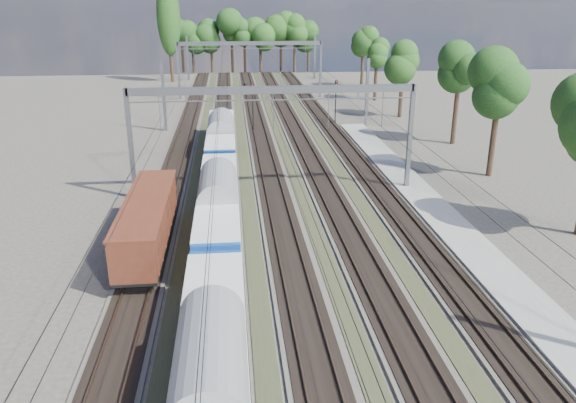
{
  "coord_description": "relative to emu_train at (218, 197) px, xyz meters",
  "views": [
    {
      "loc": [
        -3.42,
        -14.83,
        15.64
      ],
      "look_at": [
        0.18,
        20.15,
        2.8
      ],
      "focal_mm": 35.0,
      "sensor_mm": 36.0,
      "label": 1
    }
  ],
  "objects": [
    {
      "name": "track_bed",
      "position": [
        4.5,
        22.5,
        -2.35
      ],
      "size": [
        21.0,
        130.0,
        0.34
      ],
      "color": "#47423A",
      "rests_on": "ground"
    },
    {
      "name": "signal_near",
      "position": [
        3.77,
        30.47,
        1.27
      ],
      "size": [
        0.38,
        0.34,
        5.88
      ],
      "rotation": [
        0.0,
        0.0,
        -0.08
      ],
      "color": "black",
      "rests_on": "ground"
    },
    {
      "name": "freight_boxcar",
      "position": [
        -4.5,
        -3.05,
        -0.39
      ],
      "size": [
        2.71,
        13.08,
        3.37
      ],
      "color": "black",
      "rests_on": "ground"
    },
    {
      "name": "poplar",
      "position": [
        -10.0,
        75.5,
        9.44
      ],
      "size": [
        4.4,
        4.4,
        19.04
      ],
      "color": "black",
      "rests_on": "ground"
    },
    {
      "name": "platform",
      "position": [
        16.5,
        -2.5,
        -2.3
      ],
      "size": [
        3.0,
        70.0,
        0.3
      ],
      "primitive_type": "cube",
      "color": "gray",
      "rests_on": "ground"
    },
    {
      "name": "signal_far",
      "position": [
        14.63,
        34.15,
        1.12
      ],
      "size": [
        0.39,
        0.36,
        5.65
      ],
      "rotation": [
        0.0,
        0.0,
        -0.29
      ],
      "color": "black",
      "rests_on": "ground"
    },
    {
      "name": "worker",
      "position": [
        3.66,
        58.75,
        -1.47
      ],
      "size": [
        0.58,
        0.79,
        1.97
      ],
      "primitive_type": "imported",
      "rotation": [
        0.0,
        0.0,
        1.41
      ],
      "color": "black",
      "rests_on": "ground"
    },
    {
      "name": "catenary",
      "position": [
        4.83,
        30.18,
        3.95
      ],
      "size": [
        25.65,
        130.0,
        9.0
      ],
      "color": "slate",
      "rests_on": "ground"
    },
    {
      "name": "tree_belt",
      "position": [
        12.16,
        70.78,
        5.82
      ],
      "size": [
        39.17,
        100.68,
        12.19
      ],
      "color": "black",
      "rests_on": "ground"
    },
    {
      "name": "emu_train",
      "position": [
        0.0,
        0.0,
        0.0
      ],
      "size": [
        2.85,
        60.27,
        4.16
      ],
      "color": "black",
      "rests_on": "ground"
    }
  ]
}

